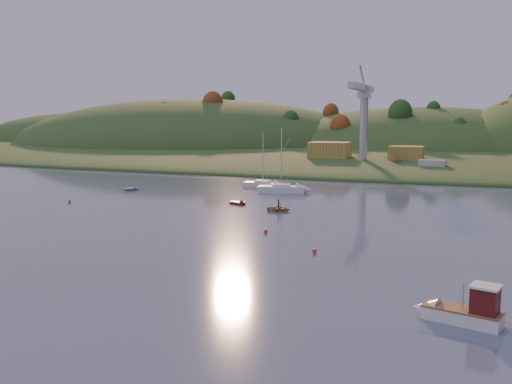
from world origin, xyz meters
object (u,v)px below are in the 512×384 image
(fishing_boat, at_px, (456,310))
(red_tender, at_px, (240,203))
(sailboat_near, at_px, (281,188))
(canoe, at_px, (279,209))
(sailboat_far, at_px, (263,184))
(grey_dinghy, at_px, (134,189))

(fishing_boat, xyz_separation_m, red_tender, (-35.22, 44.42, -0.67))
(sailboat_near, bearing_deg, fishing_boat, -75.17)
(sailboat_near, distance_m, canoe, 21.51)
(fishing_boat, xyz_separation_m, sailboat_near, (-33.59, 61.21, -0.11))
(sailboat_near, relative_size, canoe, 3.33)
(sailboat_far, height_order, canoe, sailboat_far)
(canoe, bearing_deg, grey_dinghy, 56.90)
(fishing_boat, xyz_separation_m, grey_dinghy, (-62.02, 53.89, -0.66))
(fishing_boat, distance_m, grey_dinghy, 82.17)
(canoe, height_order, grey_dinghy, grey_dinghy)
(red_tender, bearing_deg, canoe, -7.31)
(fishing_boat, bearing_deg, canoe, -40.87)
(fishing_boat, relative_size, canoe, 1.80)
(fishing_boat, distance_m, sailboat_far, 77.17)
(fishing_boat, distance_m, red_tender, 56.69)
(grey_dinghy, bearing_deg, sailboat_near, -41.32)
(fishing_boat, height_order, canoe, fishing_boat)
(sailboat_far, height_order, grey_dinghy, sailboat_far)
(sailboat_near, height_order, grey_dinghy, sailboat_near)
(red_tender, bearing_deg, sailboat_near, 102.24)
(sailboat_far, distance_m, canoe, 28.44)
(sailboat_far, relative_size, canoe, 3.07)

